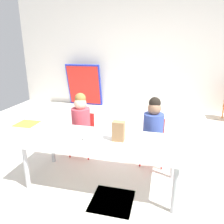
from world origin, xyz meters
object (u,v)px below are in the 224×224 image
Objects in this scene: seated_child_near_camera at (81,119)px; donut_powdered_on_plate at (64,133)px; seated_child_middle_seat at (153,125)px; craft_table at (102,144)px; paper_plate_center_table at (84,134)px; donut_powdered_loose at (87,138)px; paper_bag_brown at (118,131)px; folded_activity_table at (84,85)px; paper_plate_near_edge at (64,135)px.

donut_powdered_on_plate is (0.01, -0.56, 0.01)m from seated_child_near_camera.
craft_table is at bearing -131.91° from seated_child_middle_seat.
seated_child_middle_seat reaches higher than paper_plate_center_table.
craft_table is 16.49× the size of donut_powdered_loose.
craft_table is 0.47m from donut_powdered_on_plate.
seated_child_near_camera is at bearing 139.71° from paper_bag_brown.
paper_plate_center_table is 1.68× the size of donut_powdered_on_plate.
folded_activity_table reaches higher than paper_bag_brown.
seated_child_middle_seat is 0.92m from donut_powdered_loose.
seated_child_middle_seat reaches higher than craft_table.
folded_activity_table is 6.04× the size of paper_plate_center_table.
seated_child_middle_seat is at bearing 48.09° from craft_table.
paper_plate_center_table is 1.70× the size of donut_powdered_loose.
donut_powdered_on_plate is 0.30m from donut_powdered_loose.
folded_activity_table reaches higher than craft_table.
donut_powdered_on_plate is (-0.99, -0.56, 0.01)m from seated_child_middle_seat.
paper_bag_brown is 2.08× the size of donut_powdered_loose.
donut_powdered_on_plate is (0.95, -3.12, 0.03)m from folded_activity_table.
seated_child_middle_seat is at bearing 0.00° from seated_child_near_camera.
paper_plate_near_edge is at bearing 0.00° from donut_powdered_on_plate.
craft_table is 9.69× the size of paper_plate_center_table.
craft_table is at bearing 10.75° from donut_powdered_loose.
paper_bag_brown is (0.18, 0.02, 0.16)m from craft_table.
craft_table is at bearing -172.05° from paper_bag_brown.
folded_activity_table reaches higher than seated_child_middle_seat.
seated_child_middle_seat is at bearing 29.61° from donut_powdered_on_plate.
paper_plate_center_table is (-0.43, 0.06, -0.11)m from paper_bag_brown.
seated_child_near_camera is 5.10× the size of paper_plate_near_edge.
seated_child_near_camera is 0.84× the size of folded_activity_table.
folded_activity_table is at bearing 117.07° from paper_bag_brown.
donut_powdered_on_plate is at bearing 169.98° from donut_powdered_loose.
paper_plate_center_table is (-0.25, 0.09, 0.05)m from craft_table.
paper_bag_brown is (-0.34, -0.56, 0.10)m from seated_child_middle_seat.
folded_activity_table is 3.41m from donut_powdered_loose.
paper_plate_near_edge is at bearing 177.40° from craft_table.
paper_plate_center_table is at bearing 17.41° from donut_powdered_on_plate.
seated_child_middle_seat is 5.10× the size of paper_plate_center_table.
paper_plate_center_table is at bearing 160.20° from craft_table.
craft_table is at bearing -19.80° from paper_plate_center_table.
seated_child_middle_seat is at bearing -52.86° from folded_activity_table.
paper_bag_brown is at bearing 0.34° from paper_plate_near_edge.
paper_plate_center_table is (0.22, 0.07, 0.00)m from paper_plate_near_edge.
craft_table is 1.90× the size of seated_child_near_camera.
craft_table is 1.90× the size of seated_child_middle_seat.
folded_activity_table reaches higher than paper_plate_center_table.
folded_activity_table is 6.04× the size of paper_plate_near_edge.
donut_powdered_loose is at bearing -10.02° from donut_powdered_on_plate.
seated_child_middle_seat is (1.00, 0.00, 0.00)m from seated_child_near_camera.
seated_child_middle_seat is 8.55× the size of donut_powdered_on_plate.
craft_table is 7.93× the size of paper_bag_brown.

